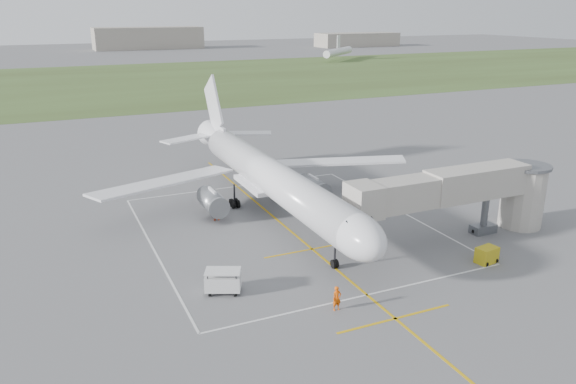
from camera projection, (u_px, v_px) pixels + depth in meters
name	position (u px, v px, depth m)	size (l,w,h in m)	color
ground	(272.00, 216.00, 62.87)	(700.00, 700.00, 0.00)	#505052
grass_strip	(113.00, 83.00, 175.60)	(700.00, 120.00, 0.02)	#384920
apron_markings	(294.00, 234.00, 57.82)	(28.20, 60.00, 0.01)	#C9990B
airliner	(269.00, 177.00, 62.15)	(38.93, 46.75, 13.52)	silver
jet_bridge	(470.00, 192.00, 55.79)	(23.40, 5.00, 7.20)	#A69F96
gpu_unit	(487.00, 255.00, 51.14)	(2.16, 1.68, 1.48)	gold
baggage_cart	(223.00, 281.00, 45.61)	(3.30, 2.73, 1.98)	silver
ramp_worker_nose	(337.00, 298.00, 42.99)	(0.72, 0.47, 1.96)	#DE4E07
ramp_worker_wing	(215.00, 212.00, 61.36)	(0.88, 0.68, 1.81)	#E83D07
distant_hangars	(43.00, 43.00, 284.95)	(345.00, 49.00, 12.00)	gray
distant_aircraft	(124.00, 62.00, 204.88)	(208.43, 50.78, 8.85)	silver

